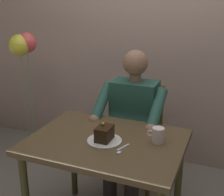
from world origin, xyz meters
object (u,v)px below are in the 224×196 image
chair (137,132)px  cake_slice (104,133)px  dining_table (106,153)px  dessert_spoon (121,150)px  seated_person (131,125)px  coffee_cup (158,135)px  balloon_display (24,64)px

chair → cake_slice: chair is taller
dining_table → chair: bearing=-90.0°
cake_slice → dessert_spoon: (-0.14, 0.07, -0.05)m
seated_person → coffee_cup: (-0.31, 0.41, 0.15)m
dining_table → balloon_display: 1.39m
seated_person → dessert_spoon: size_ratio=8.65×
dining_table → coffee_cup: coffee_cup is taller
balloon_display → cake_slice: bearing=147.6°
dining_table → seated_person: seated_person is taller
dining_table → dessert_spoon: bearing=143.3°
coffee_cup → balloon_display: 1.60m
dessert_spoon → balloon_display: size_ratio=0.11×
chair → coffee_cup: (-0.31, 0.58, 0.29)m
balloon_display → coffee_cup: bearing=157.3°
cake_slice → balloon_display: (1.15, -0.73, 0.21)m
dining_table → chair: (0.00, -0.67, -0.14)m
seated_person → dessert_spoon: seated_person is taller
dining_table → cake_slice: (0.00, 0.03, 0.15)m
dessert_spoon → cake_slice: bearing=-27.2°
cake_slice → balloon_display: bearing=-32.4°
dining_table → coffee_cup: size_ratio=8.85×
chair → seated_person: seated_person is taller
cake_slice → dessert_spoon: cake_slice is taller
chair → dessert_spoon: 0.82m
coffee_cup → dining_table: bearing=15.2°
cake_slice → balloon_display: size_ratio=0.10×
chair → coffee_cup: bearing=118.4°
chair → seated_person: size_ratio=0.74×
cake_slice → balloon_display: balloon_display is taller
balloon_display → seated_person: bearing=170.0°
dining_table → balloon_display: balloon_display is taller
dining_table → cake_slice: size_ratio=7.71×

